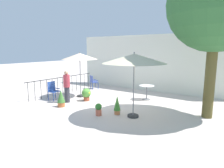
# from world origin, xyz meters

# --- Properties ---
(ground_plane) EXTENTS (60.00, 60.00, 0.00)m
(ground_plane) POSITION_xyz_m (0.00, 0.00, 0.00)
(ground_plane) COLOR beige
(villa_facade) EXTENTS (10.04, 0.30, 3.51)m
(villa_facade) POSITION_xyz_m (0.00, 3.92, 1.76)
(villa_facade) COLOR silver
(villa_facade) RESTS_ON ground
(terrace_railing) EXTENTS (0.03, 4.86, 1.01)m
(terrace_railing) POSITION_xyz_m (-3.58, -0.00, 0.68)
(terrace_railing) COLOR black
(terrace_railing) RESTS_ON ground
(shade_tree) EXTENTS (3.69, 3.51, 6.02)m
(shade_tree) POSITION_xyz_m (4.25, 0.48, 4.27)
(shade_tree) COLOR brown
(shade_tree) RESTS_ON ground
(patio_umbrella_0) EXTENTS (2.43, 2.43, 2.53)m
(patio_umbrella_0) POSITION_xyz_m (1.79, -1.18, 2.27)
(patio_umbrella_0) COLOR #2D2D2D
(patio_umbrella_0) RESTS_ON ground
(patio_umbrella_1) EXTENTS (1.93, 1.93, 2.48)m
(patio_umbrella_1) POSITION_xyz_m (-2.23, 0.11, 2.22)
(patio_umbrella_1) COLOR #2D2D2D
(patio_umbrella_1) RESTS_ON ground
(cafe_table_0) EXTENTS (0.78, 0.78, 0.76)m
(cafe_table_0) POSITION_xyz_m (1.07, 1.60, 0.53)
(cafe_table_0) COLOR white
(cafe_table_0) RESTS_ON ground
(patio_chair_0) EXTENTS (0.44, 0.50, 0.96)m
(patio_chair_0) POSITION_xyz_m (-2.95, -1.21, 0.55)
(patio_chair_0) COLOR #274A9B
(patio_chair_0) RESTS_ON ground
(patio_chair_1) EXTENTS (0.61, 0.60, 0.89)m
(patio_chair_1) POSITION_xyz_m (-3.09, 2.19, 0.52)
(patio_chair_1) COLOR #30479E
(patio_chair_1) RESTS_ON ground
(potted_plant_0) EXTENTS (0.27, 0.27, 0.50)m
(potted_plant_0) POSITION_xyz_m (0.57, -1.82, 0.26)
(potted_plant_0) COLOR #C3634A
(potted_plant_0) RESTS_ON ground
(potted_plant_1) EXTENTS (0.28, 0.28, 0.79)m
(potted_plant_1) POSITION_xyz_m (1.10, -1.27, 0.41)
(potted_plant_1) COLOR #C27442
(potted_plant_1) RESTS_ON ground
(potted_plant_2) EXTENTS (0.49, 0.47, 0.65)m
(potted_plant_2) POSITION_xyz_m (-1.37, -0.38, 0.36)
(potted_plant_2) COLOR #A14931
(potted_plant_2) RESTS_ON ground
(potted_plant_3) EXTENTS (0.37, 0.37, 0.78)m
(potted_plant_3) POSITION_xyz_m (-1.61, -1.84, 0.40)
(potted_plant_3) COLOR #B56135
(potted_plant_3) RESTS_ON ground
(standing_person) EXTENTS (0.34, 0.34, 1.60)m
(standing_person) POSITION_xyz_m (-1.96, -1.15, 0.82)
(standing_person) COLOR #33333D
(standing_person) RESTS_ON ground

